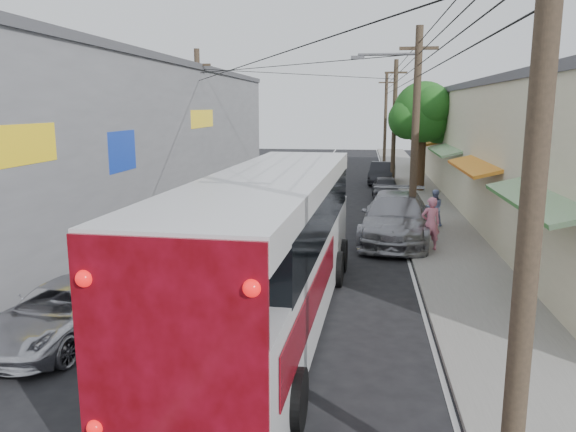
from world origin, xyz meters
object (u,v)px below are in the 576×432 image
(parked_suv, at_px, (396,218))
(pedestrian_far, at_px, (434,208))
(jeepney, at_px, (64,312))
(pedestrian_near, at_px, (431,224))
(coach_bus, at_px, (272,247))
(parked_car_mid, at_px, (386,188))
(parked_car_far, at_px, (382,173))

(parked_suv, bearing_deg, pedestrian_far, 60.29)
(parked_suv, bearing_deg, jeepney, -121.29)
(jeepney, relative_size, parked_suv, 0.72)
(pedestrian_near, relative_size, pedestrian_far, 1.21)
(coach_bus, height_order, jeepney, coach_bus)
(jeepney, height_order, pedestrian_far, pedestrian_far)
(jeepney, bearing_deg, coach_bus, 26.29)
(coach_bus, bearing_deg, parked_suv, 71.65)
(coach_bus, relative_size, parked_suv, 2.02)
(coach_bus, xyz_separation_m, pedestrian_near, (4.51, 7.16, -0.81))
(parked_car_mid, bearing_deg, jeepney, -111.58)
(coach_bus, xyz_separation_m, jeepney, (-4.46, -1.59, -1.24))
(jeepney, distance_m, parked_car_mid, 21.93)
(jeepney, xyz_separation_m, pedestrian_near, (8.96, 8.76, 0.43))
(jeepney, height_order, parked_car_mid, parked_car_mid)
(parked_car_mid, xyz_separation_m, parked_car_far, (0.00, 6.40, 0.09))
(parked_car_mid, relative_size, pedestrian_far, 2.39)
(coach_bus, distance_m, pedestrian_far, 12.51)
(pedestrian_near, xyz_separation_m, pedestrian_far, (0.63, 4.20, -0.17))
(coach_bus, distance_m, parked_car_mid, 19.23)
(pedestrian_far, bearing_deg, coach_bus, 62.45)
(jeepney, xyz_separation_m, parked_suv, (7.85, 10.49, 0.28))
(parked_car_mid, relative_size, parked_car_far, 0.84)
(jeepney, distance_m, parked_suv, 13.10)
(coach_bus, relative_size, pedestrian_near, 6.69)
(pedestrian_near, bearing_deg, parked_suv, -69.74)
(parked_car_mid, bearing_deg, parked_car_far, 89.39)
(parked_car_mid, height_order, parked_car_far, parked_car_far)
(parked_suv, height_order, pedestrian_near, pedestrian_near)
(parked_suv, relative_size, parked_car_far, 1.42)
(parked_car_far, height_order, pedestrian_near, pedestrian_near)
(parked_car_far, bearing_deg, pedestrian_far, -76.79)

